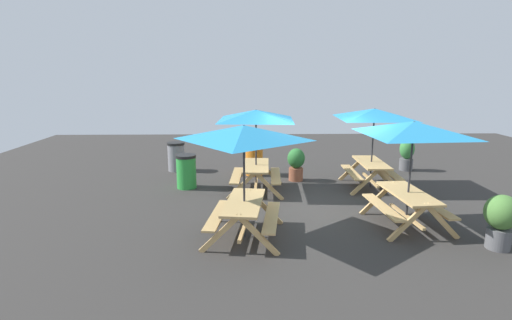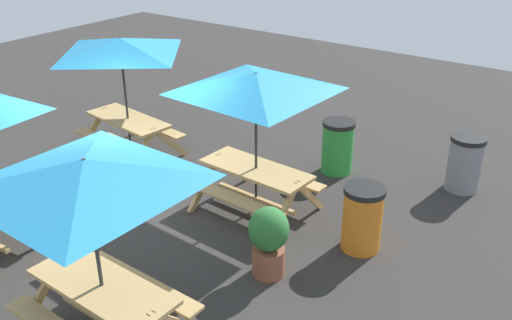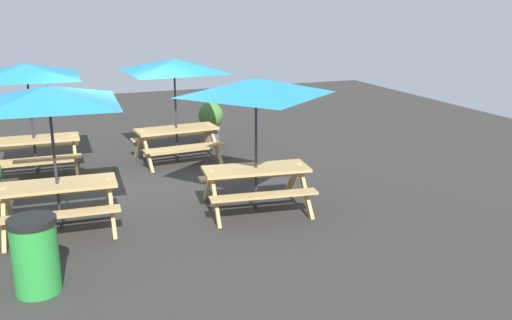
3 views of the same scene
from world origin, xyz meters
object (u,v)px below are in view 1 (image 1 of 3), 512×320
object	(u,v)px
picnic_table_1	(244,141)
potted_plant_1	(501,218)
picnic_table_2	(413,136)
potted_plant_0	(296,163)
potted_plant_2	(407,154)
trash_bin_orange	(254,160)
trash_bin_green	(186,171)
picnic_table_0	(256,121)
trash_bin_gray	(176,156)
picnic_table_3	(374,120)

from	to	relation	value
picnic_table_1	potted_plant_1	xyz separation A→B (m)	(-0.66, -4.84, -1.38)
picnic_table_2	potted_plant_0	world-z (taller)	picnic_table_2
picnic_table_1	potted_plant_0	bearing A→B (deg)	-12.89
potted_plant_2	trash_bin_orange	bearing A→B (deg)	95.52
trash_bin_green	potted_plant_1	size ratio (longest dim) A/B	0.92
trash_bin_orange	potted_plant_2	distance (m)	5.25
trash_bin_orange	potted_plant_2	xyz separation A→B (m)	(0.50, -5.22, 0.08)
picnic_table_0	trash_bin_green	xyz separation A→B (m)	(0.37, 2.01, -1.49)
trash_bin_green	potted_plant_1	xyz separation A→B (m)	(-4.25, -6.54, 0.11)
picnic_table_0	picnic_table_2	distance (m)	4.20
picnic_table_1	potted_plant_0	distance (m)	4.82
trash_bin_gray	potted_plant_0	xyz separation A→B (m)	(-1.35, -3.92, 0.06)
picnic_table_0	trash_bin_orange	xyz separation A→B (m)	(1.84, 0.02, -1.49)
picnic_table_0	trash_bin_green	world-z (taller)	picnic_table_0
trash_bin_green	potted_plant_0	size ratio (longest dim) A/B	0.97
picnic_table_0	picnic_table_2	xyz separation A→B (m)	(-2.68, -3.23, 0.00)
picnic_table_3	picnic_table_2	bearing A→B (deg)	179.03
trash_bin_green	potted_plant_0	xyz separation A→B (m)	(0.74, -3.27, 0.06)
potted_plant_2	potted_plant_1	bearing A→B (deg)	173.83
picnic_table_3	potted_plant_2	distance (m)	3.10
picnic_table_2	picnic_table_1	bearing A→B (deg)	94.33
picnic_table_0	potted_plant_2	world-z (taller)	picnic_table_0
potted_plant_1	trash_bin_gray	bearing A→B (deg)	48.60
picnic_table_3	trash_bin_gray	xyz separation A→B (m)	(2.15, 6.01, -1.49)
picnic_table_1	picnic_table_2	bearing A→B (deg)	-74.34
trash_bin_orange	potted_plant_1	xyz separation A→B (m)	(-5.72, -4.55, 0.11)
trash_bin_green	trash_bin_orange	size ratio (longest dim) A/B	1.00
picnic_table_2	potted_plant_0	bearing A→B (deg)	23.16
picnic_table_3	trash_bin_gray	bearing A→B (deg)	71.59
trash_bin_orange	trash_bin_gray	bearing A→B (deg)	76.77
picnic_table_3	potted_plant_1	distance (m)	4.56
picnic_table_1	potted_plant_0	xyz separation A→B (m)	(4.33, -1.58, -1.44)
picnic_table_3	trash_bin_gray	size ratio (longest dim) A/B	2.89
picnic_table_2	trash_bin_orange	size ratio (longest dim) A/B	2.88
picnic_table_0	picnic_table_3	xyz separation A→B (m)	(0.30, -3.35, 0.00)
picnic_table_2	picnic_table_3	xyz separation A→B (m)	(2.99, -0.12, 0.00)
trash_bin_orange	potted_plant_1	world-z (taller)	potted_plant_1
picnic_table_1	picnic_table_2	distance (m)	3.58
trash_bin_gray	potted_plant_0	distance (m)	4.15
trash_bin_gray	potted_plant_0	size ratio (longest dim) A/B	0.97
picnic_table_2	potted_plant_0	size ratio (longest dim) A/B	2.79
trash_bin_green	trash_bin_gray	xyz separation A→B (m)	(2.08, 0.65, 0.00)
trash_bin_orange	potted_plant_1	distance (m)	7.31
potted_plant_0	trash_bin_green	bearing A→B (deg)	102.69
potted_plant_1	trash_bin_orange	bearing A→B (deg)	38.50
picnic_table_1	trash_bin_orange	bearing A→B (deg)	3.79
picnic_table_1	trash_bin_green	size ratio (longest dim) A/B	2.38
trash_bin_green	potted_plant_1	world-z (taller)	potted_plant_1
potted_plant_0	potted_plant_1	distance (m)	5.97
picnic_table_1	trash_bin_gray	distance (m)	6.32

